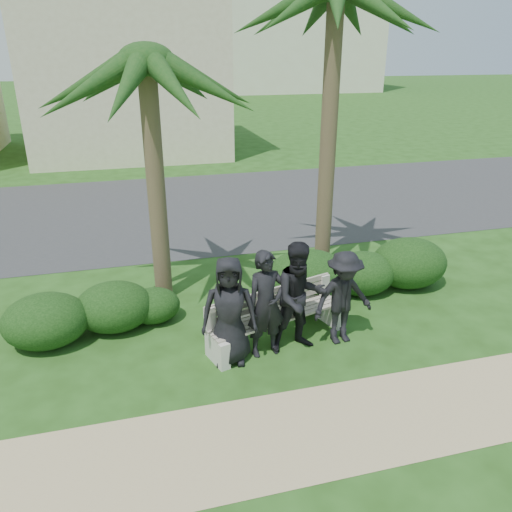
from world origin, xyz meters
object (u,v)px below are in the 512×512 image
object	(u,v)px
park_bench	(277,320)
palm_left	(146,63)
man_b	(266,304)
man_c	(300,297)
man_d	(343,298)
man_a	(229,311)

from	to	relation	value
park_bench	palm_left	world-z (taller)	palm_left
man_b	man_c	size ratio (longest dim) A/B	0.96
park_bench	man_d	xyz separation A→B (m)	(0.98, -0.29, 0.40)
man_c	palm_left	size ratio (longest dim) A/B	0.35
palm_left	man_c	bearing A→B (deg)	-51.10
man_a	palm_left	bearing A→B (deg)	118.85
park_bench	man_d	distance (m)	1.10
park_bench	palm_left	distance (m)	4.60
man_b	man_d	xyz separation A→B (m)	(1.25, 0.02, -0.07)
man_d	park_bench	bearing A→B (deg)	157.51
man_c	palm_left	bearing A→B (deg)	125.81
man_a	palm_left	xyz separation A→B (m)	(-0.77, 2.39, 3.32)
man_b	man_d	world-z (taller)	man_b
man_a	man_d	world-z (taller)	man_a
man_c	man_a	bearing A→B (deg)	-179.71
man_a	man_b	bearing A→B (deg)	16.28
man_d	man_c	bearing A→B (deg)	174.15
man_d	palm_left	size ratio (longest dim) A/B	0.30
park_bench	man_a	bearing A→B (deg)	-174.06
park_bench	man_b	bearing A→B (deg)	-148.95
man_a	man_b	distance (m)	0.58
park_bench	man_c	size ratio (longest dim) A/B	1.41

